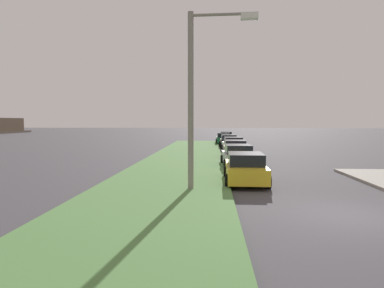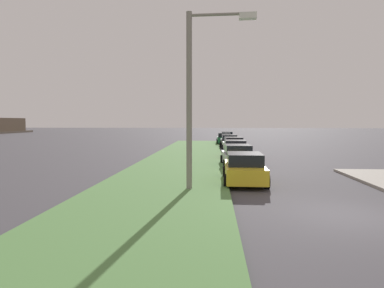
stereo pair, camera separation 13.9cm
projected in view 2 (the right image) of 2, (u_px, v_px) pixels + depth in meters
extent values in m
plane|color=#423F44|center=(350.00, 216.00, 10.71)|extent=(300.00, 300.00, 0.00)
cube|color=#517F42|center=(176.00, 169.00, 21.08)|extent=(60.00, 6.00, 0.12)
cube|color=gold|center=(244.00, 171.00, 16.51)|extent=(4.32, 1.86, 0.70)
cube|color=black|center=(245.00, 159.00, 16.27)|extent=(2.22, 1.63, 0.55)
cylinder|color=black|center=(225.00, 172.00, 17.94)|extent=(0.64, 0.23, 0.64)
cylinder|color=black|center=(260.00, 172.00, 17.80)|extent=(0.64, 0.23, 0.64)
cylinder|color=black|center=(226.00, 181.00, 15.25)|extent=(0.64, 0.23, 0.64)
cylinder|color=black|center=(267.00, 182.00, 15.12)|extent=(0.64, 0.23, 0.64)
cube|color=#B2B5BA|center=(237.00, 158.00, 22.46)|extent=(4.38, 2.00, 0.70)
cube|color=black|center=(238.00, 149.00, 22.22)|extent=(2.27, 1.70, 0.55)
cylinder|color=black|center=(222.00, 160.00, 23.84)|extent=(0.65, 0.25, 0.64)
cylinder|color=black|center=(248.00, 160.00, 23.81)|extent=(0.65, 0.25, 0.64)
cylinder|color=black|center=(225.00, 164.00, 21.14)|extent=(0.65, 0.25, 0.64)
cylinder|color=black|center=(254.00, 165.00, 21.11)|extent=(0.65, 0.25, 0.64)
cube|color=red|center=(235.00, 151.00, 27.79)|extent=(4.34, 1.90, 0.70)
cube|color=black|center=(235.00, 144.00, 27.55)|extent=(2.24, 1.65, 0.55)
cylinder|color=black|center=(224.00, 153.00, 29.23)|extent=(0.64, 0.23, 0.64)
cylinder|color=black|center=(245.00, 153.00, 29.07)|extent=(0.64, 0.23, 0.64)
cylinder|color=black|center=(224.00, 156.00, 26.55)|extent=(0.64, 0.23, 0.64)
cylinder|color=black|center=(248.00, 156.00, 26.39)|extent=(0.64, 0.23, 0.64)
cube|color=silver|center=(233.00, 146.00, 33.22)|extent=(4.39, 2.03, 0.70)
cube|color=black|center=(234.00, 140.00, 32.98)|extent=(2.28, 1.72, 0.55)
cylinder|color=black|center=(223.00, 148.00, 34.60)|extent=(0.65, 0.25, 0.64)
cylinder|color=black|center=(241.00, 148.00, 34.58)|extent=(0.65, 0.25, 0.64)
cylinder|color=black|center=(225.00, 150.00, 31.90)|extent=(0.65, 0.25, 0.64)
cylinder|color=black|center=(244.00, 150.00, 31.88)|extent=(0.65, 0.25, 0.64)
cube|color=black|center=(229.00, 143.00, 39.14)|extent=(4.35, 1.91, 0.70)
cube|color=black|center=(229.00, 137.00, 38.90)|extent=(2.24, 1.66, 0.55)
cylinder|color=black|center=(221.00, 144.00, 40.53)|extent=(0.65, 0.24, 0.64)
cylinder|color=black|center=(236.00, 144.00, 40.47)|extent=(0.65, 0.24, 0.64)
cylinder|color=black|center=(222.00, 146.00, 37.84)|extent=(0.65, 0.24, 0.64)
cylinder|color=black|center=(238.00, 146.00, 37.77)|extent=(0.65, 0.24, 0.64)
cube|color=#1E6B38|center=(224.00, 140.00, 45.35)|extent=(4.32, 1.85, 0.70)
cube|color=black|center=(224.00, 135.00, 45.11)|extent=(2.22, 1.62, 0.55)
cylinder|color=black|center=(217.00, 141.00, 46.76)|extent=(0.64, 0.23, 0.64)
cylinder|color=black|center=(230.00, 141.00, 46.66)|extent=(0.64, 0.23, 0.64)
cylinder|color=black|center=(218.00, 142.00, 44.07)|extent=(0.64, 0.23, 0.64)
cylinder|color=black|center=(232.00, 142.00, 43.97)|extent=(0.64, 0.23, 0.64)
cube|color=#23389E|center=(227.00, 138.00, 51.35)|extent=(4.38, 2.01, 0.70)
cube|color=black|center=(227.00, 133.00, 51.11)|extent=(2.27, 1.70, 0.55)
cylinder|color=black|center=(221.00, 139.00, 52.80)|extent=(0.65, 0.25, 0.64)
cylinder|color=black|center=(233.00, 139.00, 52.60)|extent=(0.65, 0.25, 0.64)
cylinder|color=black|center=(221.00, 140.00, 50.13)|extent=(0.65, 0.25, 0.64)
cylinder|color=black|center=(233.00, 140.00, 49.92)|extent=(0.65, 0.25, 0.64)
cube|color=#473828|center=(5.00, 125.00, 86.86)|extent=(14.00, 3.00, 3.40)
cylinder|color=gray|center=(189.00, 103.00, 14.35)|extent=(0.24, 0.24, 7.50)
cylinder|color=gray|center=(218.00, 14.00, 13.98)|extent=(0.22, 2.40, 0.12)
cube|color=silver|center=(248.00, 16.00, 13.86)|extent=(0.39, 0.71, 0.24)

